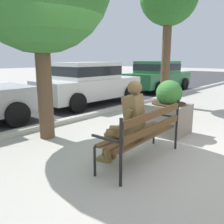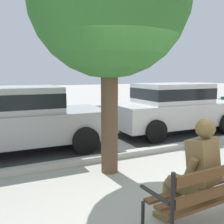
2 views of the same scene
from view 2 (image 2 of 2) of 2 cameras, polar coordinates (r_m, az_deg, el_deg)
name	(u,v)px [view 2 (image 2 of 2)]	position (r m, az deg, el deg)	size (l,w,h in m)	color
street_surface	(60,123)	(10.11, -11.25, -2.43)	(60.00, 9.00, 0.01)	#38383A
curb_stone	(115,156)	(5.90, 0.75, -9.46)	(60.00, 0.20, 0.12)	#B2AFA8
park_bench	(220,188)	(3.43, 22.48, -14.96)	(1.82, 0.60, 0.95)	brown
bronze_statue_seated	(192,175)	(3.35, 16.96, -12.94)	(0.61, 0.87, 1.37)	brown
parked_car_silver	(18,117)	(6.63, -19.76, -1.05)	(4.14, 1.99, 1.56)	#B7B7BC
parked_car_white	(174,106)	(8.54, 13.33, 1.22)	(4.14, 1.99, 1.56)	silver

